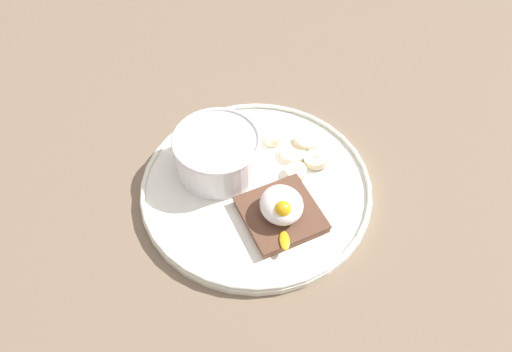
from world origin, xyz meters
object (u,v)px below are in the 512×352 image
Objects in this scene: oatmeal_bowl at (217,152)px; banana_slice_inner at (306,141)px; toast_slice at (281,214)px; banana_slice_back at (272,137)px; banana_slice_front at (293,153)px; banana_slice_right at (317,159)px; banana_slice_left at (296,172)px; poached_egg at (282,206)px.

oatmeal_bowl is 3.28× the size of banana_slice_inner.
toast_slice is 2.91× the size of banana_slice_back.
banana_slice_right is at bearing -122.55° from banana_slice_front.
banana_slice_back is at bearing -68.93° from oatmeal_bowl.
banana_slice_right is (7.79, -6.74, -0.08)cm from toast_slice.
banana_slice_front is 3.43cm from banana_slice_left.
banana_slice_back is 7.02cm from banana_slice_right.
poached_egg is at bearing 157.90° from banana_slice_front.
toast_slice is 12.84cm from banana_slice_back.
banana_slice_front is 1.20× the size of banana_slice_left.
poached_egg reaches higher than banana_slice_back.
toast_slice is (-9.62, -6.28, -2.17)cm from oatmeal_bowl.
banana_slice_front is at bearing -22.10° from poached_egg.
oatmeal_bowl reaches higher than poached_egg.
banana_slice_left is 5.54cm from banana_slice_inner.
banana_slice_inner reaches higher than banana_slice_back.
banana_slice_front is 1.22× the size of banana_slice_back.
toast_slice is at bearing -7.53° from poached_egg.
banana_slice_inner is (11.25, -6.10, -2.06)cm from poached_egg.
banana_slice_back is 0.76× the size of banana_slice_right.
poached_egg is at bearing 172.17° from banana_slice_back.
banana_slice_inner reaches higher than banana_slice_front.
banana_slice_right is at bearing -98.01° from oatmeal_bowl.
banana_slice_back is (12.89, -1.77, -2.10)cm from poached_egg.
oatmeal_bowl reaches higher than banana_slice_left.
banana_slice_right is (-1.83, -13.03, -2.25)cm from oatmeal_bowl.
toast_slice is 12.64cm from banana_slice_inner.
toast_slice is 10.36cm from banana_slice_front.
toast_slice is at bearing -146.86° from oatmeal_bowl.
banana_slice_front is (9.58, -3.94, -0.28)cm from toast_slice.
banana_slice_back is at bearing 34.89° from banana_slice_front.
banana_slice_back reaches higher than banana_slice_front.
toast_slice is at bearing 139.12° from banana_slice_right.
banana_slice_left is at bearing -29.53° from toast_slice.
oatmeal_bowl reaches higher than banana_slice_right.
oatmeal_bowl is 2.50× the size of banana_slice_front.
banana_slice_inner is at bearing -83.27° from oatmeal_bowl.
banana_slice_right is 1.41× the size of banana_slice_inner.
banana_slice_front is 1.31× the size of banana_slice_inner.
banana_slice_right is at bearing -134.62° from banana_slice_back.
banana_slice_back is at bearing -7.83° from toast_slice.
oatmeal_bowl is at bearing 32.59° from poached_egg.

